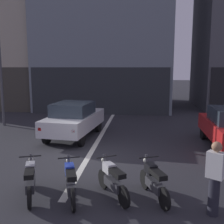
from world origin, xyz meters
name	(u,v)px	position (x,y,z in m)	size (l,w,h in m)	color
ground_plane	(86,160)	(0.00, 0.00, 0.00)	(120.00, 120.00, 0.00)	#2B2B30
lane_centre_line	(107,125)	(0.00, 6.00, 0.00)	(0.20, 18.00, 0.01)	silver
car_white_crossing_near	(74,119)	(-1.17, 3.05, 0.89)	(2.22, 4.27, 1.64)	black
motorcycle_silver_row_leftmost	(30,180)	(-0.84, -2.80, 0.46)	(0.69, 1.60, 0.98)	black
motorcycle_blue_row_left_mid	(70,181)	(0.18, -2.80, 0.46)	(0.69, 1.60, 0.98)	black
motorcycle_white_row_centre	(112,180)	(1.19, -2.59, 0.46)	(0.95, 1.45, 0.98)	black
motorcycle_black_row_right_mid	(154,181)	(2.21, -2.54, 0.46)	(0.74, 1.57, 0.98)	black
person_by_motorcycles	(215,178)	(3.49, -3.18, 0.86)	(0.42, 0.39, 1.67)	#23232D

